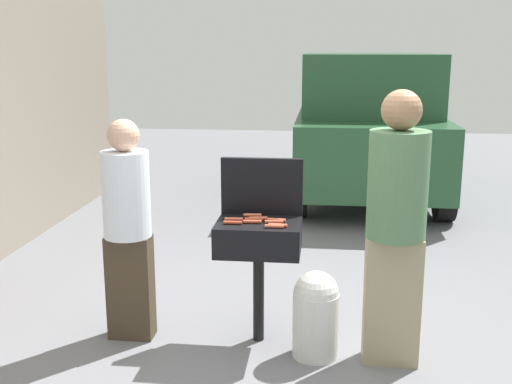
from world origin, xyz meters
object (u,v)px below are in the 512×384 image
Objects in this scene: person_left at (127,222)px; parked_minivan at (366,123)px; hot_dog_2 at (252,222)px; hot_dog_5 at (254,219)px; hot_dog_6 at (234,219)px; hot_dog_8 at (252,215)px; hot_dog_4 at (274,226)px; hot_dog_9 at (258,218)px; bbq_grill at (259,241)px; hot_dog_3 at (278,225)px; propane_tank at (316,312)px; hot_dog_7 at (277,220)px; hot_dog_0 at (274,222)px; hot_dog_1 at (233,223)px; person_right at (396,220)px.

person_left is 0.37× the size of parked_minivan.
hot_dog_5 is (0.00, 0.07, 0.00)m from hot_dog_2.
hot_dog_6 is 0.17m from hot_dog_8.
hot_dog_9 is at bearing 124.04° from hot_dog_4.
hot_dog_3 is (0.14, -0.11, 0.15)m from bbq_grill.
hot_dog_4 is (0.12, -0.14, 0.15)m from bbq_grill.
hot_dog_9 is 0.21× the size of propane_tank.
bbq_grill is at bearing 131.47° from hot_dog_4.
parked_minivan reaches higher than hot_dog_3.
hot_dog_6 is 1.00× the size of hot_dog_7.
hot_dog_1 is at bearing -170.18° from hot_dog_0.
propane_tank is at bearing -25.29° from bbq_grill.
person_right is at bearing -16.92° from hot_dog_7.
hot_dog_2 is at bearing -14.31° from person_right.
hot_dog_8 is (-0.18, 0.27, 0.00)m from hot_dog_4.
hot_dog_0 is 0.69m from propane_tank.
person_left is at bearing -176.04° from hot_dog_7.
bbq_grill is 0.21m from hot_dog_8.
hot_dog_1 is 0.17m from hot_dog_5.
hot_dog_5 is 0.78m from propane_tank.
person_right reaches higher than hot_dog_8.
person_right is (0.51, -0.02, 0.68)m from propane_tank.
hot_dog_8 and hot_dog_9 have the same top height.
hot_dog_7 is (0.00, 0.16, 0.00)m from hot_dog_4.
hot_dog_7 is 1.07m from person_left.
bbq_grill is 0.24m from hot_dog_4.
hot_dog_7 is at bearing -1.50° from person_left.
hot_dog_2 is 0.07× the size of person_right.
hot_dog_6 is 0.21× the size of propane_tank.
hot_dog_3 and hot_dog_5 have the same top height.
hot_dog_7 is 0.03× the size of parked_minivan.
bbq_grill is at bearing 24.34° from hot_dog_1.
hot_dog_7 is at bearing 98.39° from hot_dog_3.
hot_dog_4 is at bearing -55.96° from hot_dog_9.
hot_dog_4 is 0.16m from hot_dog_7.
hot_dog_4 is at bearing -10.19° from person_left.
propane_tank is (0.27, -0.09, -0.59)m from hot_dog_3.
person_right is (0.80, -0.08, 0.09)m from hot_dog_4.
hot_dog_2 reaches higher than bbq_grill.
hot_dog_1 is at bearing -7.54° from person_left.
hot_dog_0 is at bearing 95.13° from hot_dog_4.
hot_dog_0 is at bearing 151.11° from propane_tank.
hot_dog_3 is 0.35m from hot_dog_6.
hot_dog_8 is 0.03× the size of parked_minivan.
hot_dog_2 is 0.20m from hot_dog_3.
hot_dog_1 is 0.21m from hot_dog_9.
hot_dog_5 is at bearing -18.15° from person_right.
hot_dog_8 is at bearing 130.27° from hot_dog_3.
propane_tank is 5.25m from parked_minivan.
hot_dog_4 is at bearing -26.31° from hot_dog_6.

